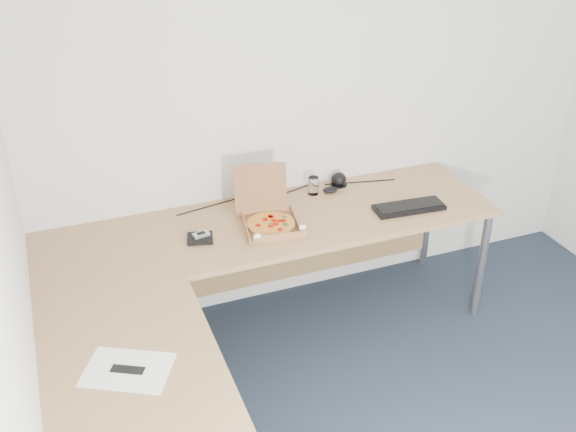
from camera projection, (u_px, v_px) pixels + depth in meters
name	position (u px, v px, depth m)	size (l,w,h in m)	color
room_shell	(534.00, 253.00, 2.41)	(3.50, 3.50, 2.50)	silver
desk	(238.00, 281.00, 3.22)	(2.50, 2.20, 0.73)	#AD8151
pizza_box	(270.00, 220.00, 3.59)	(0.29, 0.33, 0.29)	#A1683E
drinking_glass	(313.00, 186.00, 3.91)	(0.06, 0.06, 0.11)	white
keyboard	(409.00, 207.00, 3.77)	(0.40, 0.14, 0.02)	black
mouse	(330.00, 190.00, 3.95)	(0.09, 0.06, 0.03)	black
wallet	(200.00, 238.00, 3.48)	(0.13, 0.11, 0.02)	black
phone	(201.00, 234.00, 3.48)	(0.08, 0.04, 0.02)	#B2B5BA
paper_sheet	(128.00, 370.00, 2.64)	(0.33, 0.24, 0.00)	white
dome_speaker	(339.00, 179.00, 4.01)	(0.10, 0.10, 0.08)	black
cable_bundle	(284.00, 194.00, 3.93)	(0.65, 0.04, 0.01)	black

